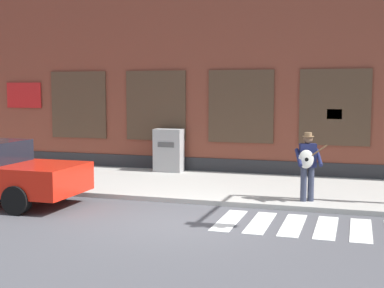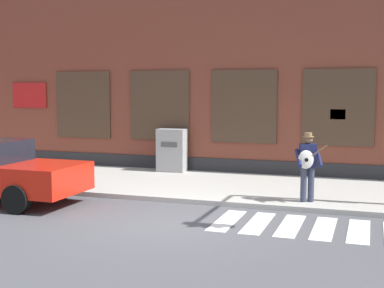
{
  "view_description": "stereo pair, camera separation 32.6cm",
  "coord_description": "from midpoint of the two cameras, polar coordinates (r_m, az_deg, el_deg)",
  "views": [
    {
      "loc": [
        3.55,
        -10.48,
        2.8
      ],
      "look_at": [
        -0.33,
        2.0,
        1.44
      ],
      "focal_mm": 50.0,
      "sensor_mm": 36.0,
      "label": 1
    },
    {
      "loc": [
        3.86,
        -10.37,
        2.8
      ],
      "look_at": [
        -0.33,
        2.0,
        1.44
      ],
      "focal_mm": 50.0,
      "sensor_mm": 36.0,
      "label": 2
    }
  ],
  "objects": [
    {
      "name": "ground_plane",
      "position": [
        11.41,
        -2.23,
        -8.28
      ],
      "size": [
        160.0,
        160.0,
        0.0
      ],
      "primitive_type": "plane",
      "color": "#4C4C51"
    },
    {
      "name": "sidewalk",
      "position": [
        15.07,
        2.77,
        -4.55
      ],
      "size": [
        28.0,
        4.45,
        0.12
      ],
      "color": "#ADAAA3",
      "rests_on": "ground"
    },
    {
      "name": "building_backdrop",
      "position": [
        19.03,
        6.09,
        11.53
      ],
      "size": [
        28.0,
        4.06,
        9.36
      ],
      "color": "brown",
      "rests_on": "ground"
    },
    {
      "name": "crosswalk",
      "position": [
        11.18,
        16.78,
        -8.8
      ],
      "size": [
        5.78,
        1.9,
        0.01
      ],
      "color": "silver",
      "rests_on": "ground"
    },
    {
      "name": "busker",
      "position": [
        12.92,
        11.51,
        -1.94
      ],
      "size": [
        0.78,
        0.66,
        1.65
      ],
      "color": "#33384C",
      "rests_on": "sidewalk"
    },
    {
      "name": "utility_box",
      "position": [
        17.31,
        -3.05,
        -0.67
      ],
      "size": [
        0.92,
        0.53,
        1.38
      ],
      "color": "#9E9E9E",
      "rests_on": "sidewalk"
    }
  ]
}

